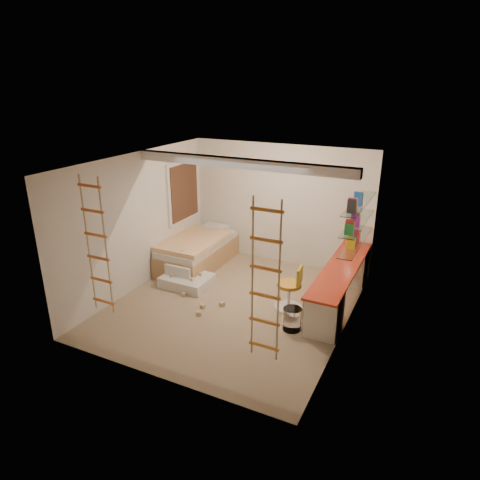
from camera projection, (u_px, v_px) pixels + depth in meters
The scene contains 15 objects.
floor at pixel (233, 304), 7.76m from camera, with size 4.50×4.50×0.00m, color #9C8964.
ceiling_beam at pixel (240, 163), 7.12m from camera, with size 4.00×0.18×0.16m, color white.
window_frame at pixel (183, 191), 9.28m from camera, with size 0.06×1.15×1.35m, color white.
window_blind at pixel (185, 192), 9.27m from camera, with size 0.02×1.00×1.20m, color #4C2D1E.
rope_ladder_left at pixel (97, 247), 6.31m from camera, with size 0.41×0.04×2.13m, color #D05E23, non-canonical shape.
rope_ladder_right at pixel (265, 282), 5.19m from camera, with size 0.41×0.04×2.13m, color orange, non-canonical shape.
waste_bin at pixel (292, 319), 6.92m from camera, with size 0.30×0.30×0.38m, color white.
desk at pixel (340, 284), 7.63m from camera, with size 0.56×2.80×0.75m.
shelves at pixel (358, 223), 7.41m from camera, with size 0.25×1.80×0.71m.
bed at pixel (198, 251), 9.28m from camera, with size 1.02×2.00×0.69m.
task_lamp at pixel (353, 229), 8.20m from camera, with size 0.14×0.36×0.57m.
swivel_chair at pixel (290, 294), 7.49m from camera, with size 0.54×0.54×0.83m.
play_platform at pixel (186, 277), 8.46m from camera, with size 0.94×0.74×0.42m.
toy_blocks at pixel (193, 284), 8.01m from camera, with size 1.31×1.08×0.69m.
books at pixel (358, 216), 7.36m from camera, with size 0.14×0.52×0.92m.
Camera 1 is at (3.13, -6.09, 3.83)m, focal length 32.00 mm.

